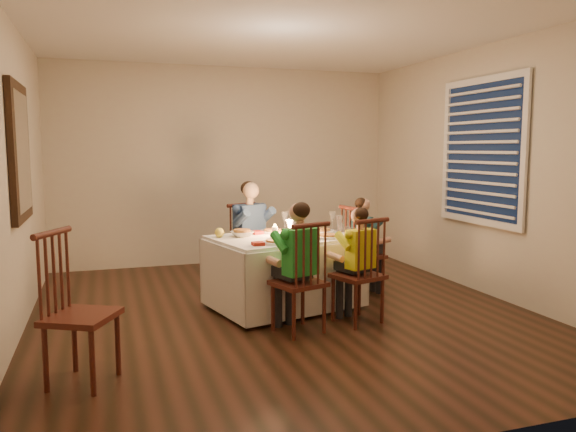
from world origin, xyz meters
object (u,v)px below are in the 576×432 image
object	(u,v)px
chair_adult	(252,291)
chair_end	(362,294)
chair_extra	(84,383)
serving_bowl	(242,234)
child_yellow	(357,322)
chair_near_right	(357,322)
child_teal	(362,294)
adult	(252,291)
dining_table	(284,257)
chair_near_left	(298,332)
child_green	(298,332)

from	to	relation	value
chair_adult	chair_end	xyz separation A→B (m)	(1.07, -0.50, 0.00)
chair_extra	serving_bowl	size ratio (longest dim) A/B	4.86
child_yellow	chair_near_right	bearing A→B (deg)	180.00
child_teal	chair_end	bearing A→B (deg)	-0.00
chair_near_right	adult	distance (m)	1.49
chair_end	chair_extra	bearing A→B (deg)	108.49
dining_table	chair_extra	world-z (taller)	dining_table
chair_adult	chair_near_left	world-z (taller)	same
chair_near_left	child_green	world-z (taller)	child_green
chair_adult	chair_extra	bearing A→B (deg)	-152.69
child_green	child_teal	xyz separation A→B (m)	(1.04, 0.94, 0.00)
chair_near_left	serving_bowl	world-z (taller)	serving_bowl
chair_adult	child_teal	xyz separation A→B (m)	(1.07, -0.50, 0.00)
chair_near_left	adult	world-z (taller)	adult
child_yellow	child_teal	bearing A→B (deg)	-135.47
child_green	dining_table	bearing A→B (deg)	-116.10
child_green	child_teal	size ratio (longest dim) A/B	1.07
dining_table	chair_near_left	world-z (taller)	dining_table
adult	chair_near_right	bearing A→B (deg)	-88.36
chair_near_left	chair_near_right	size ratio (longest dim) A/B	1.00
dining_table	child_green	bearing A→B (deg)	-112.10
child_green	serving_bowl	distance (m)	1.16
adult	chair_adult	bearing A→B (deg)	0.00
child_green	chair_near_right	bearing A→B (deg)	171.23
chair_adult	child_green	bearing A→B (deg)	-111.63
dining_table	chair_near_left	xyz separation A→B (m)	(-0.11, -0.75, -0.49)
chair_end	child_teal	distance (m)	0.00
adult	child_green	world-z (taller)	adult
dining_table	child_green	world-z (taller)	dining_table
dining_table	adult	xyz separation A→B (m)	(-0.14, 0.69, -0.49)
chair_adult	serving_bowl	world-z (taller)	serving_bowl
chair_adult	chair_near_right	size ratio (longest dim) A/B	1.00
chair_end	child_teal	bearing A→B (deg)	-0.00
chair_near_right	chair_end	bearing A→B (deg)	-135.47
chair_adult	chair_near_left	size ratio (longest dim) A/B	1.00
chair_near_left	chair_adult	bearing A→B (deg)	-106.28
chair_adult	chair_near_right	xyz separation A→B (m)	(0.62, -1.35, 0.00)
adult	serving_bowl	world-z (taller)	serving_bowl
chair_near_right	dining_table	bearing A→B (deg)	-71.84
dining_table	chair_extra	bearing A→B (deg)	-157.85
child_green	child_yellow	xyz separation A→B (m)	(0.59, 0.09, 0.00)
chair_end	child_green	world-z (taller)	child_green
chair_end	child_yellow	distance (m)	0.97
chair_near_left	child_teal	xyz separation A→B (m)	(1.04, 0.94, 0.00)
child_green	chair_extra	bearing A→B (deg)	0.12
chair_near_left	child_green	size ratio (longest dim) A/B	0.86
chair_adult	child_teal	size ratio (longest dim) A/B	0.92
chair_adult	chair_end	bearing A→B (deg)	-47.81
chair_end	child_yellow	size ratio (longest dim) A/B	0.92
dining_table	chair_adult	distance (m)	0.86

